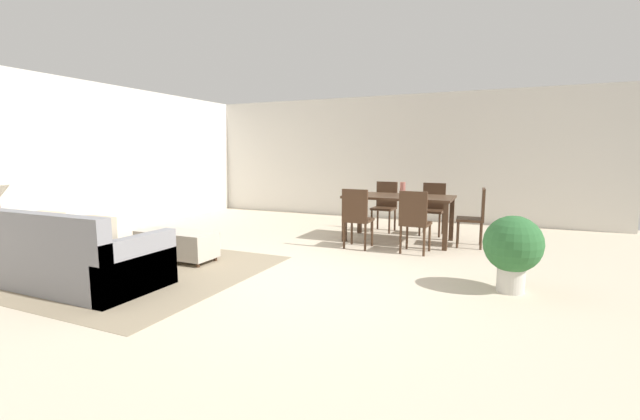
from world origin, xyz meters
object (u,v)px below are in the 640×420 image
object	(u,v)px
dining_chair_far_left	(385,203)
dining_table	(399,201)
couch	(71,259)
vase_centerpiece	(403,189)
potted_plant	(513,247)
dining_chair_head_east	(476,214)
dining_chair_far_right	(433,206)
ottoman_table	(177,244)
side_table	(2,237)
dining_chair_near_left	(357,215)
dining_chair_near_right	(414,218)

from	to	relation	value
dining_chair_far_left	dining_table	bearing A→B (deg)	-61.28
couch	dining_table	distance (m)	4.69
vase_centerpiece	potted_plant	world-z (taller)	vase_centerpiece
dining_table	dining_chair_head_east	size ratio (longest dim) A/B	1.88
dining_chair_far_right	ottoman_table	bearing A→B (deg)	-130.90
couch	side_table	xyz separation A→B (m)	(-1.30, 0.04, 0.14)
dining_table	dining_chair_near_left	world-z (taller)	dining_chair_near_left
side_table	dining_chair_near_right	bearing A→B (deg)	33.59
dining_table	vase_centerpiece	size ratio (longest dim) A/B	7.72
ottoman_table	side_table	distance (m)	2.04
potted_plant	dining_table	bearing A→B (deg)	129.51
dining_chair_far_left	dining_chair_head_east	bearing A→B (deg)	-25.40
side_table	dining_chair_near_left	distance (m)	4.64
side_table	potted_plant	size ratio (longest dim) A/B	0.67
couch	dining_chair_far_right	world-z (taller)	dining_chair_far_right
couch	dining_chair_head_east	world-z (taller)	dining_chair_head_east
dining_chair_near_left	dining_chair_near_right	xyz separation A→B (m)	(0.87, 0.02, 0.00)
ottoman_table	side_table	world-z (taller)	side_table
dining_chair_near_left	potted_plant	distance (m)	2.49
dining_chair_head_east	dining_chair_far_right	bearing A→B (deg)	134.13
dining_chair_near_right	dining_chair_head_east	bearing A→B (deg)	46.53
couch	side_table	distance (m)	1.31
dining_chair_near_left	dining_chair_far_right	xyz separation A→B (m)	(0.88, 1.65, 0.00)
side_table	vase_centerpiece	distance (m)	5.58
side_table	dining_chair_head_east	world-z (taller)	dining_chair_head_east
ottoman_table	dining_chair_near_left	world-z (taller)	dining_chair_near_left
dining_chair_far_right	side_table	bearing A→B (deg)	-134.20
dining_chair_near_right	potted_plant	distance (m)	1.80
ottoman_table	dining_chair_head_east	distance (m)	4.45
vase_centerpiece	ottoman_table	bearing A→B (deg)	-135.22
dining_table	dining_chair_near_left	xyz separation A→B (m)	(-0.45, -0.81, -0.15)
couch	dining_chair_far_right	size ratio (longest dim) A/B	2.18
dining_chair_far_left	dining_chair_head_east	xyz separation A→B (m)	(1.65, -0.79, 0.00)
couch	dining_table	xyz separation A→B (m)	(2.74, 3.79, 0.38)
dining_chair_far_left	vase_centerpiece	bearing A→B (deg)	-58.05
ottoman_table	dining_chair_near_right	bearing A→B (deg)	30.52
ottoman_table	dining_chair_head_east	size ratio (longest dim) A/B	1.20
dining_chair_near_left	vase_centerpiece	xyz separation A→B (m)	(0.51, 0.82, 0.35)
dining_chair_near_right	dining_chair_far_left	world-z (taller)	same
dining_chair_near_left	dining_chair_head_east	xyz separation A→B (m)	(1.66, 0.85, 0.00)
dining_chair_far_left	dining_chair_far_right	distance (m)	0.88
ottoman_table	dining_chair_near_left	bearing A→B (deg)	39.90
side_table	dining_chair_far_left	bearing A→B (deg)	51.87
dining_chair_head_east	vase_centerpiece	xyz separation A→B (m)	(-1.15, -0.03, 0.35)
ottoman_table	dining_chair_far_left	size ratio (longest dim) A/B	1.20
ottoman_table	dining_chair_near_left	size ratio (longest dim) A/B	1.20
dining_chair_near_left	potted_plant	xyz separation A→B (m)	(2.15, -1.25, -0.04)
couch	dining_chair_far_left	bearing A→B (deg)	63.60
dining_chair_near_left	dining_chair_far_right	size ratio (longest dim) A/B	1.00
couch	side_table	size ratio (longest dim) A/B	3.66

